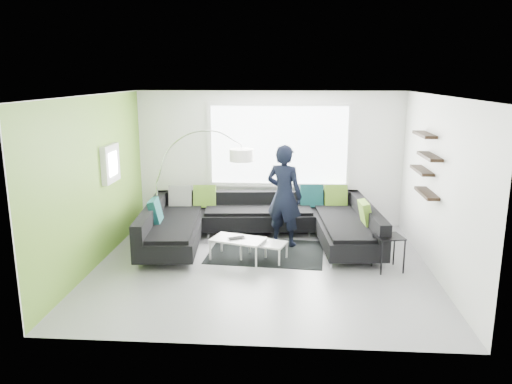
% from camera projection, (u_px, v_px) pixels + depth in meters
% --- Properties ---
extents(ground, '(5.50, 5.50, 0.00)m').
position_uv_depth(ground, '(262.00, 267.00, 8.29)').
color(ground, gray).
rests_on(ground, ground).
extents(room_shell, '(5.54, 5.04, 2.82)m').
position_uv_depth(room_shell, '(265.00, 157.00, 8.07)').
color(room_shell, white).
rests_on(room_shell, ground).
extents(sectional_sofa, '(4.39, 2.94, 0.90)m').
position_uv_depth(sectional_sofa, '(259.00, 225.00, 9.23)').
color(sectional_sofa, black).
rests_on(sectional_sofa, ground).
extents(rug, '(2.13, 1.62, 0.01)m').
position_uv_depth(rug, '(266.00, 252.00, 8.96)').
color(rug, black).
rests_on(rug, ground).
extents(coffee_table, '(1.30, 0.98, 0.38)m').
position_uv_depth(coffee_table, '(251.00, 249.00, 8.57)').
color(coffee_table, white).
rests_on(coffee_table, ground).
extents(arc_lamp, '(2.09, 1.15, 2.11)m').
position_uv_depth(arc_lamp, '(157.00, 182.00, 9.77)').
color(arc_lamp, silver).
rests_on(arc_lamp, ground).
extents(side_table, '(0.51, 0.51, 0.58)m').
position_uv_depth(side_table, '(388.00, 253.00, 8.09)').
color(side_table, black).
rests_on(side_table, ground).
extents(person, '(1.03, 0.97, 1.89)m').
position_uv_depth(person, '(284.00, 196.00, 9.16)').
color(person, black).
rests_on(person, ground).
extents(laptop, '(0.47, 0.45, 0.02)m').
position_uv_depth(laptop, '(238.00, 239.00, 8.49)').
color(laptop, black).
rests_on(laptop, coffee_table).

